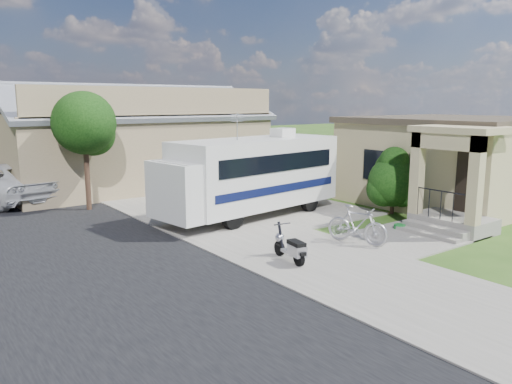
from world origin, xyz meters
TOP-DOWN VIEW (x-y plane):
  - ground at (0.00, 0.00)m, footprint 120.00×120.00m
  - sidewalk_slab at (-1.00, 10.00)m, footprint 4.00×80.00m
  - driveway_slab at (1.50, 4.50)m, footprint 7.00×6.00m
  - walk_slab at (3.00, -1.00)m, footprint 4.00×3.00m
  - house at (8.88, 1.43)m, footprint 9.47×7.80m
  - warehouse at (0.00, 13.97)m, footprint 12.50×8.40m
  - street_tree_a at (-3.70, 9.05)m, footprint 2.44×2.40m
  - street_tree_b at (-3.70, 19.05)m, footprint 2.44×2.40m
  - motorhome at (0.59, 4.28)m, footprint 7.53×3.24m
  - shrub at (5.23, 1.59)m, footprint 2.07×1.97m
  - scooter at (-1.76, -0.72)m, footprint 0.57×1.42m
  - bicycle at (0.89, -0.60)m, footprint 1.07×1.94m
  - pickup_truck at (-5.76, 12.78)m, footprint 3.43×6.19m
  - garden_hose at (3.36, -0.22)m, footprint 0.37×0.37m

SIDE VIEW (x-z plane):
  - ground at x=0.00m, z-range 0.00..0.00m
  - driveway_slab at x=1.50m, z-range 0.00..0.05m
  - walk_slab at x=3.00m, z-range 0.00..0.05m
  - sidewalk_slab at x=-1.00m, z-range 0.00..0.06m
  - garden_hose at x=3.36m, z-range 0.00..0.17m
  - scooter at x=-1.76m, z-range -0.04..0.90m
  - bicycle at x=0.89m, z-range 0.00..1.13m
  - pickup_truck at x=-5.76m, z-range 0.00..1.64m
  - shrub at x=5.23m, z-range 0.03..2.56m
  - motorhome at x=0.59m, z-range -0.26..3.47m
  - house at x=8.88m, z-range 0.00..3.55m
  - warehouse at x=0.00m, z-range -0.53..4.51m
  - street_tree_a at x=-3.70m, z-range 0.96..5.54m
  - street_tree_b at x=-3.70m, z-range 1.03..5.76m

